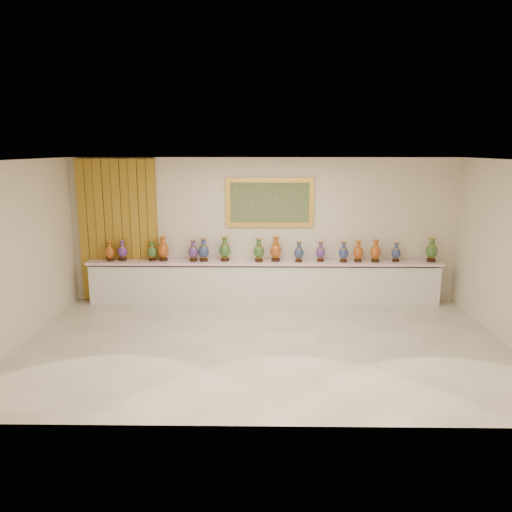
{
  "coord_description": "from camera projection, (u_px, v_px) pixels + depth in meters",
  "views": [
    {
      "loc": [
        -0.02,
        -7.77,
        3.17
      ],
      "look_at": [
        -0.16,
        1.7,
        1.13
      ],
      "focal_mm": 35.0,
      "sensor_mm": 36.0,
      "label": 1
    }
  ],
  "objects": [
    {
      "name": "vase_6",
      "position": [
        225.0,
        250.0,
        10.25
      ],
      "size": [
        0.28,
        0.28,
        0.51
      ],
      "rotation": [
        0.0,
        0.0,
        0.19
      ],
      "color": "black",
      "rests_on": "counter"
    },
    {
      "name": "vase_10",
      "position": [
        321.0,
        252.0,
        10.23
      ],
      "size": [
        0.21,
        0.21,
        0.42
      ],
      "rotation": [
        0.0,
        0.0,
        -0.11
      ],
      "color": "black",
      "rests_on": "counter"
    },
    {
      "name": "vase_0",
      "position": [
        110.0,
        252.0,
        10.27
      ],
      "size": [
        0.24,
        0.24,
        0.42
      ],
      "rotation": [
        0.0,
        0.0,
        -0.28
      ],
      "color": "black",
      "rests_on": "counter"
    },
    {
      "name": "ground",
      "position": [
        264.0,
        344.0,
        8.26
      ],
      "size": [
        8.0,
        8.0,
        0.0
      ],
      "primitive_type": "plane",
      "color": "beige",
      "rests_on": "ground"
    },
    {
      "name": "vase_15",
      "position": [
        432.0,
        251.0,
        10.2
      ],
      "size": [
        0.27,
        0.27,
        0.5
      ],
      "rotation": [
        0.0,
        0.0,
        -0.19
      ],
      "color": "black",
      "rests_on": "counter"
    },
    {
      "name": "vase_3",
      "position": [
        163.0,
        250.0,
        10.28
      ],
      "size": [
        0.3,
        0.3,
        0.51
      ],
      "rotation": [
        0.0,
        0.0,
        -0.35
      ],
      "color": "black",
      "rests_on": "counter"
    },
    {
      "name": "label_card",
      "position": [
        227.0,
        262.0,
        10.17
      ],
      "size": [
        0.1,
        0.06,
        0.0
      ],
      "primitive_type": "cube",
      "color": "white",
      "rests_on": "counter"
    },
    {
      "name": "vase_4",
      "position": [
        193.0,
        252.0,
        10.24
      ],
      "size": [
        0.26,
        0.26,
        0.45
      ],
      "rotation": [
        0.0,
        0.0,
        0.29
      ],
      "color": "black",
      "rests_on": "counter"
    },
    {
      "name": "vase_2",
      "position": [
        152.0,
        252.0,
        10.29
      ],
      "size": [
        0.22,
        0.22,
        0.42
      ],
      "rotation": [
        0.0,
        0.0,
        0.15
      ],
      "color": "black",
      "rests_on": "counter"
    },
    {
      "name": "vase_9",
      "position": [
        299.0,
        253.0,
        10.19
      ],
      "size": [
        0.24,
        0.24,
        0.42
      ],
      "rotation": [
        0.0,
        0.0,
        -0.25
      ],
      "color": "black",
      "rests_on": "counter"
    },
    {
      "name": "counter",
      "position": [
        264.0,
        283.0,
        10.39
      ],
      "size": [
        7.28,
        0.48,
        0.9
      ],
      "color": "white",
      "rests_on": "ground"
    },
    {
      "name": "room",
      "position": [
        143.0,
        226.0,
        10.35
      ],
      "size": [
        8.0,
        8.0,
        8.0
      ],
      "color": "beige",
      "rests_on": "ground"
    },
    {
      "name": "vase_12",
      "position": [
        358.0,
        252.0,
        10.19
      ],
      "size": [
        0.21,
        0.21,
        0.44
      ],
      "rotation": [
        0.0,
        0.0,
        0.01
      ],
      "color": "black",
      "rests_on": "counter"
    },
    {
      "name": "vase_7",
      "position": [
        259.0,
        251.0,
        10.21
      ],
      "size": [
        0.29,
        0.29,
        0.48
      ],
      "rotation": [
        0.0,
        0.0,
        -0.42
      ],
      "color": "black",
      "rests_on": "counter"
    },
    {
      "name": "vase_8",
      "position": [
        276.0,
        250.0,
        10.24
      ],
      "size": [
        0.25,
        0.25,
        0.51
      ],
      "rotation": [
        0.0,
        0.0,
        0.07
      ],
      "color": "black",
      "rests_on": "counter"
    },
    {
      "name": "vase_13",
      "position": [
        375.0,
        252.0,
        10.18
      ],
      "size": [
        0.24,
        0.24,
        0.47
      ],
      "rotation": [
        0.0,
        0.0,
        0.13
      ],
      "color": "black",
      "rests_on": "counter"
    },
    {
      "name": "vase_1",
      "position": [
        123.0,
        251.0,
        10.31
      ],
      "size": [
        0.27,
        0.27,
        0.44
      ],
      "rotation": [
        0.0,
        0.0,
        -0.41
      ],
      "color": "black",
      "rests_on": "counter"
    },
    {
      "name": "vase_11",
      "position": [
        343.0,
        253.0,
        10.17
      ],
      "size": [
        0.23,
        0.23,
        0.42
      ],
      "rotation": [
        0.0,
        0.0,
        -0.21
      ],
      "color": "black",
      "rests_on": "counter"
    },
    {
      "name": "vase_14",
      "position": [
        396.0,
        253.0,
        10.22
      ],
      "size": [
        0.23,
        0.23,
        0.4
      ],
      "rotation": [
        0.0,
        0.0,
        -0.28
      ],
      "color": "black",
      "rests_on": "counter"
    },
    {
      "name": "vase_5",
      "position": [
        204.0,
        251.0,
        10.24
      ],
      "size": [
        0.29,
        0.29,
        0.48
      ],
      "rotation": [
        0.0,
        0.0,
        0.42
      ],
      "color": "black",
      "rests_on": "counter"
    }
  ]
}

